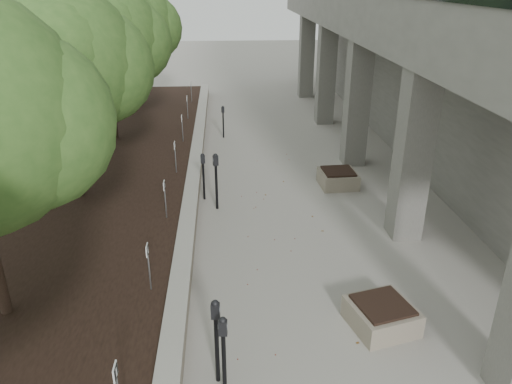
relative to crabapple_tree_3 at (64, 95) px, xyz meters
name	(u,v)px	position (x,y,z in m)	size (l,w,h in m)	color
retaining_wall	(194,183)	(2.97, 1.00, -2.87)	(0.39, 26.00, 0.50)	gray
planting_bed	(66,188)	(-0.70, 1.00, -2.92)	(7.00, 26.00, 0.40)	black
crabapple_tree_3	(64,95)	(0.00, 0.00, 0.00)	(4.60, 4.00, 5.44)	#386225
crabapple_tree_4	(107,62)	(0.00, 5.00, 0.00)	(4.60, 4.00, 5.44)	#386225
crabapple_tree_5	(131,43)	(0.00, 10.00, 0.00)	(4.60, 4.00, 5.44)	#386225
parking_sign_3	(149,267)	(2.45, -4.50, -2.24)	(0.04, 0.22, 0.96)	black
parking_sign_4	(165,200)	(2.45, -1.50, -2.24)	(0.04, 0.22, 0.96)	black
parking_sign_5	(175,157)	(2.45, 1.50, -2.24)	(0.04, 0.22, 0.96)	black
parking_sign_6	(182,128)	(2.45, 4.50, -2.24)	(0.04, 0.22, 0.96)	black
parking_sign_7	(187,107)	(2.45, 7.50, -2.24)	(0.04, 0.22, 0.96)	black
parking_sign_8	(191,91)	(2.45, 10.50, -2.24)	(0.04, 0.22, 0.96)	black
parking_meter_1	(224,358)	(3.81, -6.78, -2.39)	(0.14, 0.10, 1.46)	black
parking_meter_2	(217,342)	(3.70, -6.46, -2.36)	(0.15, 0.11, 1.52)	black
parking_meter_3	(204,177)	(3.30, 0.39, -2.43)	(0.14, 0.10, 1.37)	black
parking_meter_4	(216,182)	(3.67, -0.25, -2.33)	(0.16, 0.11, 1.59)	black
parking_meter_5	(223,122)	(3.89, 6.11, -2.49)	(0.12, 0.09, 1.26)	black
planter_front	(382,315)	(6.63, -5.36, -2.87)	(1.06, 1.06, 0.50)	gray
planter_back	(338,178)	(7.28, 1.09, -2.87)	(1.06, 1.06, 0.50)	gray
berry_scatter	(263,260)	(4.70, -3.00, -3.11)	(3.30, 14.10, 0.02)	maroon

